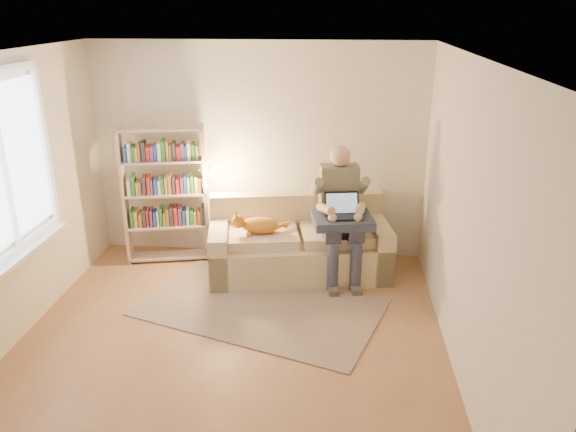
# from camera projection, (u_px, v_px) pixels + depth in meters

# --- Properties ---
(floor) EXTENTS (4.50, 4.50, 0.00)m
(floor) POSITION_uv_depth(u_px,v_px,m) (228.00, 351.00, 5.13)
(floor) COLOR #8D6240
(floor) RESTS_ON ground
(ceiling) EXTENTS (4.00, 4.50, 0.02)m
(ceiling) POSITION_uv_depth(u_px,v_px,m) (215.00, 57.00, 4.21)
(ceiling) COLOR white
(ceiling) RESTS_ON wall_back
(wall_right) EXTENTS (0.02, 4.50, 2.60)m
(wall_right) POSITION_uv_depth(u_px,v_px,m) (467.00, 226.00, 4.51)
(wall_right) COLOR silver
(wall_right) RESTS_ON floor
(wall_back) EXTENTS (4.00, 0.02, 2.60)m
(wall_back) POSITION_uv_depth(u_px,v_px,m) (259.00, 152.00, 6.77)
(wall_back) COLOR silver
(wall_back) RESTS_ON floor
(wall_front) EXTENTS (4.00, 0.02, 2.60)m
(wall_front) POSITION_uv_depth(u_px,v_px,m) (127.00, 393.00, 2.58)
(wall_front) COLOR silver
(wall_front) RESTS_ON floor
(window) EXTENTS (0.12, 1.52, 1.69)m
(window) POSITION_uv_depth(u_px,v_px,m) (11.00, 196.00, 4.99)
(window) COLOR white
(window) RESTS_ON wall_left
(sofa) EXTENTS (2.17, 1.25, 0.87)m
(sofa) POSITION_uv_depth(u_px,v_px,m) (299.00, 246.00, 6.56)
(sofa) COLOR #CBBC8F
(sofa) RESTS_ON floor
(person) EXTENTS (0.52, 0.74, 1.52)m
(person) POSITION_uv_depth(u_px,v_px,m) (340.00, 207.00, 6.26)
(person) COLOR slate
(person) RESTS_ON sofa
(cat) EXTENTS (0.63, 0.30, 0.24)m
(cat) POSITION_uv_depth(u_px,v_px,m) (256.00, 225.00, 6.29)
(cat) COLOR orange
(cat) RESTS_ON sofa
(blanket) EXTENTS (0.72, 0.62, 0.10)m
(blanket) POSITION_uv_depth(u_px,v_px,m) (345.00, 220.00, 6.15)
(blanket) COLOR #283247
(blanket) RESTS_ON person
(laptop) EXTENTS (0.42, 0.38, 0.31)m
(laptop) POSITION_uv_depth(u_px,v_px,m) (345.00, 210.00, 6.13)
(laptop) COLOR black
(laptop) RESTS_ON blanket
(bookshelf) EXTENTS (1.14, 0.45, 1.67)m
(bookshelf) POSITION_uv_depth(u_px,v_px,m) (165.00, 188.00, 6.66)
(bookshelf) COLOR #BEA690
(bookshelf) RESTS_ON floor
(rug) EXTENTS (2.75, 2.15, 0.01)m
(rug) POSITION_uv_depth(u_px,v_px,m) (261.00, 307.00, 5.86)
(rug) COLOR gray
(rug) RESTS_ON floor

